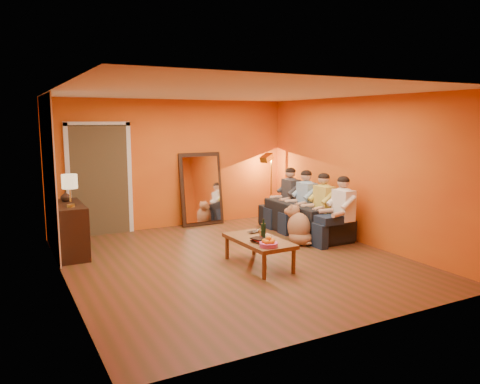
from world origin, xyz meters
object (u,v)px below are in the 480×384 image
person_far_left (343,211)px  person_mid_right (306,201)px  person_far_right (291,197)px  tumbler (262,233)px  floor_lamp (271,188)px  table_lamp (70,191)px  vase (66,196)px  sofa (304,218)px  wine_bottle (263,229)px  dog (299,224)px  person_mid_left (324,206)px  mirror_frame (201,189)px  sideboard (70,229)px  laptop (258,232)px  coffee_table (259,252)px

person_far_left → person_mid_right: 1.10m
person_far_right → tumbler: bearing=-133.7°
floor_lamp → person_far_left: 2.38m
table_lamp → vase: size_ratio=2.86×
sofa → person_mid_right: (0.13, 0.10, 0.30)m
table_lamp → wine_bottle: 3.06m
table_lamp → person_mid_right: table_lamp is taller
dog → person_mid_left: (0.67, 0.16, 0.25)m
table_lamp → floor_lamp: size_ratio=0.35×
vase → mirror_frame: bearing=16.6°
table_lamp → sofa: size_ratio=0.24×
dog → table_lamp: bearing=155.4°
person_far_left → person_mid_left: same height
person_mid_left → person_mid_right: same height
sofa → floor_lamp: bearing=-4.2°
person_mid_right → tumbler: bearing=-143.3°
person_far_left → sideboard: bearing=160.1°
floor_lamp → laptop: bearing=-150.5°
table_lamp → floor_lamp: floor_lamp is taller
person_far_right → laptop: person_far_right is taller
mirror_frame → person_far_right: size_ratio=1.25×
dog → wine_bottle: (-1.22, -0.81, 0.21)m
tumbler → laptop: size_ratio=0.38×
person_mid_right → laptop: size_ratio=4.15×
vase → table_lamp: bearing=-90.0°
floor_lamp → person_far_left: bearing=-114.1°
mirror_frame → person_mid_left: bearing=-53.1°
person_mid_left → person_mid_right: size_ratio=1.00×
mirror_frame → person_mid_right: mirror_frame is taller
coffee_table → wine_bottle: size_ratio=3.94×
sideboard → wine_bottle: 3.19m
tumbler → vase: (-2.56, 2.08, 0.47)m
coffee_table → sofa: bearing=35.6°
person_far_left → tumbler: (-1.81, -0.25, -0.14)m
person_mid_left → wine_bottle: size_ratio=3.94×
person_far_right → wine_bottle: bearing=-132.3°
person_far_left → wine_bottle: bearing=-167.4°
sideboard → wine_bottle: bearing=-38.8°
table_lamp → person_mid_left: size_ratio=0.42×
table_lamp → dog: 3.88m
floor_lamp → person_mid_left: bearing=-113.8°
mirror_frame → table_lamp: size_ratio=2.98×
person_far_left → tumbler: person_far_left is taller
sideboard → tumbler: sideboard is taller
coffee_table → floor_lamp: floor_lamp is taller
person_mid_right → laptop: (-1.75, -1.12, -0.18)m
person_far_right → vase: (-4.37, 0.18, 0.33)m
mirror_frame → person_far_right: 1.88m
tumbler → sofa: bearing=36.6°
floor_lamp → laptop: floor_lamp is taller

